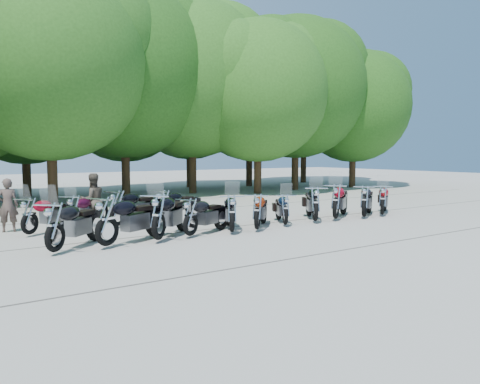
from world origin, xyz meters
TOP-DOWN VIEW (x-y plane):
  - ground at (0.00, 0.00)m, footprint 90.00×90.00m
  - tree_3 at (-3.57, 11.24)m, footprint 8.70×8.70m
  - tree_4 at (0.54, 13.09)m, footprint 9.13×9.13m
  - tree_5 at (4.61, 13.20)m, footprint 9.04×9.04m
  - tree_6 at (7.55, 10.82)m, footprint 8.00×8.00m
  - tree_7 at (11.20, 11.78)m, footprint 8.79×8.79m
  - tree_8 at (15.83, 11.20)m, footprint 7.53×7.53m
  - tree_11 at (-3.76, 16.43)m, footprint 7.56×7.56m
  - tree_12 at (1.80, 16.47)m, footprint 7.88×7.88m
  - tree_13 at (6.69, 17.47)m, footprint 8.31×8.31m
  - tree_14 at (10.68, 16.09)m, footprint 8.02×8.02m
  - tree_15 at (16.61, 17.02)m, footprint 9.67×9.67m
  - motorcycle_0 at (-5.92, 0.37)m, footprint 2.30×2.19m
  - motorcycle_1 at (-4.71, 0.37)m, footprint 2.66×1.82m
  - motorcycle_2 at (-3.33, 0.39)m, footprint 2.41×2.33m
  - motorcycle_3 at (-2.32, 0.51)m, footprint 2.29×1.58m
  - motorcycle_4 at (-1.05, 0.38)m, footprint 1.74×2.35m
  - motorcycle_5 at (-0.17, 0.34)m, footprint 2.06×2.12m
  - motorcycle_6 at (1.13, 0.60)m, footprint 1.61×2.11m
  - motorcycle_7 at (2.43, 0.60)m, footprint 2.05×2.43m
  - motorcycle_8 at (3.39, 0.59)m, footprint 2.53×2.10m
  - motorcycle_9 at (4.62, 0.39)m, footprint 2.37×1.96m
  - motorcycle_10 at (5.65, 0.42)m, footprint 2.29×1.93m
  - motorcycle_11 at (-5.96, 3.25)m, footprint 2.16×1.86m
  - motorcycle_12 at (-4.72, 3.33)m, footprint 2.07×1.98m
  - motorcycle_13 at (-3.37, 3.34)m, footprint 2.45×1.64m
  - motorcycle_14 at (-1.88, 3.18)m, footprint 2.36×1.53m
  - rider_0 at (-6.34, 4.44)m, footprint 0.66×0.51m
  - rider_1 at (-3.97, 3.97)m, footprint 0.88×0.71m

SIDE VIEW (x-z plane):
  - ground at x=0.00m, z-range 0.00..0.00m
  - motorcycle_6 at x=1.13m, z-range 0.00..1.18m
  - motorcycle_12 at x=-4.72m, z-range 0.00..1.24m
  - motorcycle_11 at x=-5.96m, z-range 0.00..1.25m
  - motorcycle_3 at x=-2.32m, z-range 0.00..1.25m
  - motorcycle_5 at x=-0.17m, z-range 0.00..1.28m
  - motorcycle_14 at x=-1.88m, z-range 0.00..1.29m
  - motorcycle_4 at x=-1.05m, z-range 0.00..1.30m
  - motorcycle_10 at x=5.65m, z-range 0.00..1.31m
  - motorcycle_13 at x=-3.37m, z-range 0.00..1.34m
  - motorcycle_9 at x=4.62m, z-range 0.00..1.35m
  - motorcycle_0 at x=-5.92m, z-range 0.00..1.38m
  - motorcycle_7 at x=2.43m, z-range 0.00..1.39m
  - motorcycle_8 at x=3.39m, z-range 0.00..1.44m
  - motorcycle_2 at x=-3.33m, z-range 0.00..1.45m
  - motorcycle_1 at x=-4.71m, z-range 0.00..1.45m
  - rider_0 at x=-6.34m, z-range 0.00..1.61m
  - rider_1 at x=-3.97m, z-range 0.00..1.71m
  - tree_8 at x=15.83m, z-range 0.85..10.10m
  - tree_11 at x=-3.76m, z-range 0.85..10.14m
  - tree_12 at x=1.80m, z-range 0.89..10.56m
  - tree_6 at x=7.55m, z-range 0.90..10.72m
  - tree_14 at x=10.68m, z-range 0.91..10.75m
  - tree_13 at x=6.69m, z-range 0.94..11.14m
  - tree_3 at x=-3.57m, z-range 0.98..11.66m
  - tree_7 at x=11.20m, z-range 0.99..11.79m
  - tree_5 at x=4.61m, z-range 1.02..12.12m
  - tree_4 at x=0.54m, z-range 1.03..12.24m
  - tree_15 at x=16.61m, z-range 1.09..12.96m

